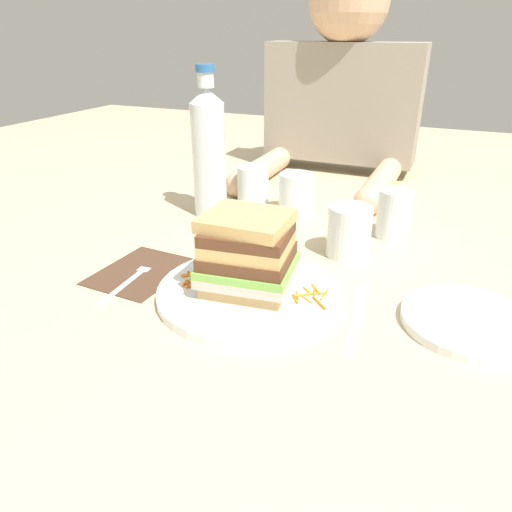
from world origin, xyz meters
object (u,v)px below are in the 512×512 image
Objects in this scene: water_bottle at (209,152)px; fork at (133,276)px; napkin_dark at (141,271)px; side_plate at (469,321)px; empty_tumbler_0 at (394,214)px; empty_tumbler_1 at (253,185)px; juice_glass at (349,235)px; sandwich at (248,254)px; knife at (357,318)px; diner_across at (341,78)px; empty_tumbler_2 at (296,193)px; main_plate at (248,292)px.

fork is at bearing -85.30° from water_bottle.
side_plate reaches higher than napkin_dark.
empty_tumbler_1 is at bearing 167.26° from empty_tumbler_0.
juice_glass is 0.26m from side_plate.
knife is (0.16, 0.00, -0.07)m from sandwich.
diner_across reaches higher than knife.
empty_tumbler_2 reaches higher than knife.
knife is 2.35× the size of empty_tumbler_1.
sandwich is at bearing -116.57° from juice_glass.
fork is 0.36m from knife.
knife is at bearing -59.35° from empty_tumbler_2.
napkin_dark is at bearing -174.50° from side_plate.
sandwich reaches higher than empty_tumbler_2.
water_bottle is at bearing 165.08° from juice_glass.
diner_across is (-0.16, 0.52, 0.21)m from juice_glass.
empty_tumbler_1 reaches higher than side_plate.
fork is 1.95× the size of empty_tumbler_1.
water_bottle is 0.15m from empty_tumbler_1.
fork is at bearing -171.97° from side_plate.
side_plate is (0.50, 0.05, 0.00)m from napkin_dark.
sandwich is at bearing -170.98° from side_plate.
side_plate is at bearing 8.03° from fork.
main_plate is 0.52× the size of diner_across.
empty_tumbler_2 is 0.49m from side_plate.
fork is at bearing -173.76° from main_plate.
juice_glass is at bearing 34.44° from napkin_dark.
side_plate is at bearing 17.01° from knife.
side_plate is (0.53, -0.24, -0.13)m from water_bottle.
fork reaches higher than napkin_dark.
juice_glass is 0.33m from empty_tumbler_1.
main_plate reaches higher than side_plate.
water_bottle is at bearing 127.10° from sandwich.
main_plate is 3.18× the size of empty_tumbler_2.
juice_glass is 0.35m from water_bottle.
napkin_dark is at bearing -145.56° from juice_glass.
empty_tumbler_2 reaches higher than fork.
empty_tumbler_2 is (-0.06, 0.37, -0.03)m from sandwich.
water_bottle is at bearing -117.51° from empty_tumbler_1.
side_plate is (0.36, -0.33, -0.04)m from empty_tumbler_2.
empty_tumbler_1 is (-0.17, 0.39, 0.04)m from main_plate.
empty_tumbler_2 is at bearing 120.65° from knife.
side_plate is at bearing -61.50° from diner_across.
sandwich is at bearing -81.63° from empty_tumbler_2.
diner_across reaches higher than empty_tumbler_0.
water_bottle is 1.68× the size of side_plate.
fork is 0.42m from empty_tumbler_1.
empty_tumbler_1 is (-0.33, 0.39, 0.04)m from knife.
empty_tumbler_2 is at bearing 98.44° from main_plate.
napkin_dark is 0.39m from empty_tumbler_1.
side_plate is (0.15, -0.27, -0.04)m from empty_tumbler_0.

